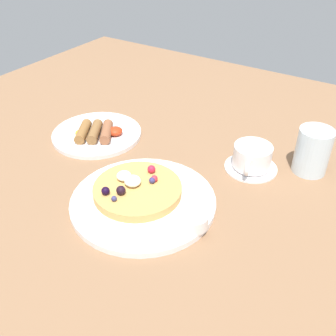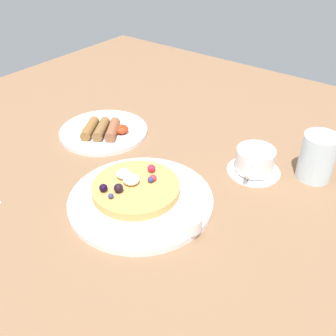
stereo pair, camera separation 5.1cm
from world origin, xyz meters
TOP-DOWN VIEW (x-y plane):
  - ground_plane at (0.00, 0.00)cm, footprint 153.34×158.75cm
  - pancake_plate at (5.71, -4.85)cm, footprint 29.46×29.46cm
  - pancake_with_berries at (3.55, -4.00)cm, footprint 18.20×18.20cm
  - syrup_ramekin at (18.06, -6.09)cm, footprint 5.57×5.57cm
  - breakfast_plate at (-20.57, 10.93)cm, footprint 23.02×23.02cm
  - fried_breakfast at (-19.54, 9.29)cm, footprint 12.94×11.94cm
  - coffee_saucer at (19.08, 18.85)cm, footprint 12.01×12.01cm
  - coffee_cup at (19.11, 18.72)cm, footprint 8.65×11.42cm
  - water_glass at (30.44, 25.26)cm, footprint 7.59×7.59cm

SIDE VIEW (x-z plane):
  - ground_plane at x=0.00cm, z-range -3.00..0.00cm
  - coffee_saucer at x=19.08cm, z-range 0.00..0.83cm
  - breakfast_plate at x=-20.57cm, z-range 0.00..1.10cm
  - pancake_plate at x=5.71cm, z-range 0.00..1.33cm
  - fried_breakfast at x=-19.54cm, z-range 0.85..3.63cm
  - pancake_with_berries at x=3.55cm, z-range 0.49..4.32cm
  - syrup_ramekin at x=18.06cm, z-range 1.37..4.06cm
  - coffee_cup at x=19.11cm, z-range 0.93..6.07cm
  - water_glass at x=30.44cm, z-range 0.00..10.50cm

